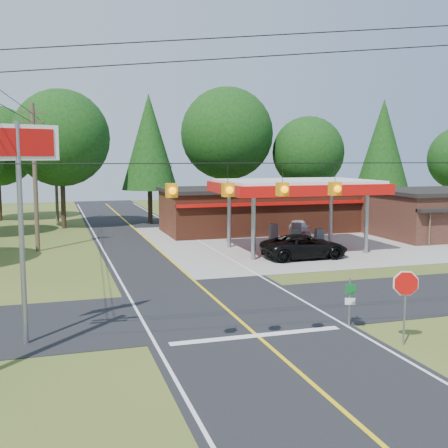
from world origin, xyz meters
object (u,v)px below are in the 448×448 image
object	(u,v)px
octagonal_stop_sign	(406,289)
gas_canopy	(296,189)
sedan_car	(298,228)
big_stop_sign	(19,178)
suv_car	(305,247)

from	to	relation	value
octagonal_stop_sign	gas_canopy	bearing A→B (deg)	76.69
sedan_car	big_stop_sign	size ratio (longest dim) A/B	0.52
gas_canopy	sedan_car	world-z (taller)	gas_canopy
gas_canopy	big_stop_sign	size ratio (longest dim) A/B	1.38
sedan_car	octagonal_stop_sign	bearing A→B (deg)	-90.04
sedan_car	octagonal_stop_sign	distance (m)	26.20
gas_canopy	suv_car	bearing A→B (deg)	-103.35
gas_canopy	big_stop_sign	xyz separation A→B (m)	(-17.00, -15.01, 1.53)
gas_canopy	octagonal_stop_sign	xyz separation A→B (m)	(-4.50, -19.01, -2.28)
big_stop_sign	suv_car	bearing A→B (deg)	36.40
gas_canopy	sedan_car	bearing A→B (deg)	63.65
suv_car	octagonal_stop_sign	xyz separation A→B (m)	(-3.79, -16.01, 1.22)
gas_canopy	octagonal_stop_sign	world-z (taller)	gas_canopy
suv_car	sedan_car	xyz separation A→B (m)	(3.71, 9.06, -0.08)
suv_car	sedan_car	size ratio (longest dim) A/B	1.37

